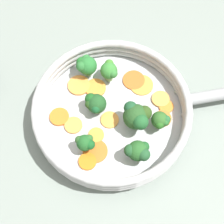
{
  "coord_description": "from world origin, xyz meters",
  "views": [
    {
      "loc": [
        0.09,
        0.29,
        0.68
      ],
      "look_at": [
        0.0,
        0.0,
        0.03
      ],
      "focal_mm": 60.0,
      "sensor_mm": 36.0,
      "label": 1
    }
  ],
  "objects_px": {
    "broccoli_floret_4": "(138,151)",
    "carrot_slice_4": "(74,127)",
    "carrot_slice_1": "(59,117)",
    "broccoli_floret_5": "(109,71)",
    "skillet": "(112,117)",
    "carrot_slice_8": "(96,135)",
    "carrot_slice_2": "(142,85)",
    "carrot_slice_11": "(95,151)",
    "broccoli_floret_6": "(86,65)",
    "carrot_slice_12": "(163,118)",
    "broccoli_floret_1": "(95,104)",
    "broccoli_floret_3": "(161,121)",
    "carrot_slice_6": "(161,99)",
    "carrot_slice_7": "(95,88)",
    "broccoli_floret_0": "(137,116)",
    "carrot_slice_10": "(87,161)",
    "carrot_slice_5": "(166,107)",
    "carrot_slice_9": "(79,85)",
    "carrot_slice_3": "(110,120)",
    "broccoli_floret_2": "(85,143)",
    "carrot_slice_0": "(134,80)"
  },
  "relations": [
    {
      "from": "skillet",
      "to": "broccoli_floret_5",
      "type": "height_order",
      "value": "broccoli_floret_5"
    },
    {
      "from": "carrot_slice_10",
      "to": "broccoli_floret_1",
      "type": "relative_size",
      "value": 0.76
    },
    {
      "from": "carrot_slice_10",
      "to": "broccoli_floret_0",
      "type": "xyz_separation_m",
      "value": [
        -0.11,
        -0.05,
        0.03
      ]
    },
    {
      "from": "carrot_slice_4",
      "to": "broccoli_floret_3",
      "type": "bearing_deg",
      "value": 164.35
    },
    {
      "from": "carrot_slice_4",
      "to": "broccoli_floret_5",
      "type": "distance_m",
      "value": 0.13
    },
    {
      "from": "carrot_slice_6",
      "to": "carrot_slice_9",
      "type": "height_order",
      "value": "same"
    },
    {
      "from": "broccoli_floret_5",
      "to": "broccoli_floret_0",
      "type": "bearing_deg",
      "value": 100.01
    },
    {
      "from": "carrot_slice_5",
      "to": "carrot_slice_6",
      "type": "height_order",
      "value": "same"
    },
    {
      "from": "skillet",
      "to": "carrot_slice_3",
      "type": "height_order",
      "value": "carrot_slice_3"
    },
    {
      "from": "carrot_slice_6",
      "to": "carrot_slice_3",
      "type": "bearing_deg",
      "value": 7.31
    },
    {
      "from": "carrot_slice_1",
      "to": "skillet",
      "type": "bearing_deg",
      "value": 165.92
    },
    {
      "from": "carrot_slice_1",
      "to": "broccoli_floret_5",
      "type": "height_order",
      "value": "broccoli_floret_5"
    },
    {
      "from": "carrot_slice_12",
      "to": "broccoli_floret_1",
      "type": "distance_m",
      "value": 0.13
    },
    {
      "from": "carrot_slice_3",
      "to": "broccoli_floret_0",
      "type": "bearing_deg",
      "value": 153.78
    },
    {
      "from": "carrot_slice_11",
      "to": "carrot_slice_1",
      "type": "bearing_deg",
      "value": -61.08
    },
    {
      "from": "carrot_slice_11",
      "to": "carrot_slice_12",
      "type": "relative_size",
      "value": 1.39
    },
    {
      "from": "carrot_slice_4",
      "to": "broccoli_floret_4",
      "type": "xyz_separation_m",
      "value": [
        -0.1,
        0.09,
        0.03
      ]
    },
    {
      "from": "carrot_slice_0",
      "to": "carrot_slice_3",
      "type": "bearing_deg",
      "value": 44.55
    },
    {
      "from": "carrot_slice_4",
      "to": "carrot_slice_6",
      "type": "bearing_deg",
      "value": -176.84
    },
    {
      "from": "carrot_slice_10",
      "to": "broccoli_floret_6",
      "type": "xyz_separation_m",
      "value": [
        -0.05,
        -0.18,
        0.03
      ]
    },
    {
      "from": "broccoli_floret_1",
      "to": "carrot_slice_5",
      "type": "bearing_deg",
      "value": 165.29
    },
    {
      "from": "carrot_slice_7",
      "to": "broccoli_floret_6",
      "type": "height_order",
      "value": "broccoli_floret_6"
    },
    {
      "from": "carrot_slice_4",
      "to": "broccoli_floret_2",
      "type": "bearing_deg",
      "value": 104.24
    },
    {
      "from": "carrot_slice_1",
      "to": "broccoli_floret_3",
      "type": "distance_m",
      "value": 0.19
    },
    {
      "from": "skillet",
      "to": "carrot_slice_8",
      "type": "height_order",
      "value": "carrot_slice_8"
    },
    {
      "from": "carrot_slice_0",
      "to": "carrot_slice_5",
      "type": "bearing_deg",
      "value": 119.36
    },
    {
      "from": "carrot_slice_10",
      "to": "broccoli_floret_3",
      "type": "relative_size",
      "value": 0.74
    },
    {
      "from": "carrot_slice_1",
      "to": "carrot_slice_4",
      "type": "height_order",
      "value": "same"
    },
    {
      "from": "broccoli_floret_1",
      "to": "broccoli_floret_5",
      "type": "height_order",
      "value": "broccoli_floret_5"
    },
    {
      "from": "carrot_slice_6",
      "to": "broccoli_floret_3",
      "type": "bearing_deg",
      "value": 67.32
    },
    {
      "from": "carrot_slice_8",
      "to": "carrot_slice_12",
      "type": "relative_size",
      "value": 0.9
    },
    {
      "from": "broccoli_floret_0",
      "to": "broccoli_floret_5",
      "type": "bearing_deg",
      "value": -79.99
    },
    {
      "from": "carrot_slice_7",
      "to": "broccoli_floret_1",
      "type": "xyz_separation_m",
      "value": [
        0.01,
        0.04,
        0.02
      ]
    },
    {
      "from": "carrot_slice_4",
      "to": "broccoli_floret_1",
      "type": "xyz_separation_m",
      "value": [
        -0.05,
        -0.03,
        0.02
      ]
    },
    {
      "from": "carrot_slice_11",
      "to": "broccoli_floret_6",
      "type": "distance_m",
      "value": 0.17
    },
    {
      "from": "carrot_slice_1",
      "to": "carrot_slice_2",
      "type": "xyz_separation_m",
      "value": [
        -0.17,
        -0.02,
        -0.0
      ]
    },
    {
      "from": "carrot_slice_4",
      "to": "carrot_slice_10",
      "type": "height_order",
      "value": "same"
    },
    {
      "from": "carrot_slice_0",
      "to": "carrot_slice_2",
      "type": "xyz_separation_m",
      "value": [
        -0.01,
        0.02,
        -0.0
      ]
    },
    {
      "from": "carrot_slice_11",
      "to": "broccoli_floret_0",
      "type": "height_order",
      "value": "broccoli_floret_0"
    },
    {
      "from": "broccoli_floret_1",
      "to": "carrot_slice_11",
      "type": "bearing_deg",
      "value": 73.91
    },
    {
      "from": "carrot_slice_2",
      "to": "broccoli_floret_4",
      "type": "bearing_deg",
      "value": 68.19
    },
    {
      "from": "carrot_slice_7",
      "to": "carrot_slice_11",
      "type": "bearing_deg",
      "value": 74.26
    },
    {
      "from": "carrot_slice_0",
      "to": "carrot_slice_2",
      "type": "height_order",
      "value": "same"
    },
    {
      "from": "broccoli_floret_1",
      "to": "carrot_slice_4",
      "type": "bearing_deg",
      "value": 27.7
    },
    {
      "from": "carrot_slice_11",
      "to": "carrot_slice_8",
      "type": "bearing_deg",
      "value": -108.62
    },
    {
      "from": "carrot_slice_7",
      "to": "broccoli_floret_0",
      "type": "distance_m",
      "value": 0.12
    },
    {
      "from": "carrot_slice_2",
      "to": "broccoli_floret_4",
      "type": "height_order",
      "value": "broccoli_floret_4"
    },
    {
      "from": "broccoli_floret_4",
      "to": "carrot_slice_4",
      "type": "bearing_deg",
      "value": -42.69
    },
    {
      "from": "broccoli_floret_3",
      "to": "carrot_slice_0",
      "type": "bearing_deg",
      "value": -82.32
    },
    {
      "from": "carrot_slice_11",
      "to": "broccoli_floret_5",
      "type": "height_order",
      "value": "broccoli_floret_5"
    }
  ]
}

